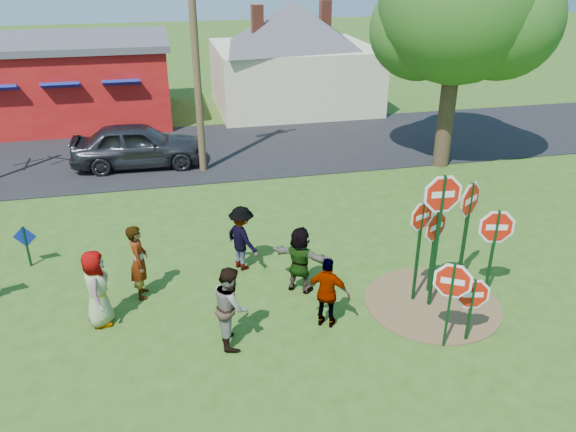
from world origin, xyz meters
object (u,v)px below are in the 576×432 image
stop_sign_b (421,226)px  suv (138,145)px  stop_sign_a (452,288)px  leafy_tree (463,11)px  utility_pole (195,49)px  stop_sign_c (440,212)px  person_a (97,288)px  person_b (139,262)px  stop_sign_d (469,209)px

stop_sign_b → suv: (-6.54, 10.94, -1.10)m
stop_sign_a → leafy_tree: 12.30m
stop_sign_b → utility_pole: utility_pole is taller
stop_sign_c → suv: 13.23m
stop_sign_b → utility_pole: bearing=90.4°
person_a → utility_pole: 10.37m
stop_sign_a → person_b: stop_sign_a is taller
person_a → person_b: 1.30m
person_a → suv: (0.71, 10.24, -0.03)m
utility_pole → person_a: bearing=-108.5°
stop_sign_b → person_b: (-6.36, 1.64, -1.04)m
suv → utility_pole: utility_pole is taller
leafy_tree → stop_sign_c: bearing=-118.7°
person_a → person_b: (0.89, 0.94, 0.03)m
utility_pole → stop_sign_b: bearing=-67.2°
stop_sign_c → person_b: size_ratio=1.83×
stop_sign_d → stop_sign_a: bearing=-156.4°
suv → leafy_tree: (11.66, -2.40, 4.83)m
stop_sign_c → utility_pole: bearing=116.7°
stop_sign_a → person_a: (-7.18, 2.45, -0.54)m
utility_pole → leafy_tree: size_ratio=0.97×
stop_sign_a → suv: (-6.46, 12.69, -0.57)m
person_a → stop_sign_c: bearing=-97.0°
stop_sign_d → suv: stop_sign_d is taller
stop_sign_b → suv: stop_sign_b is taller
stop_sign_a → person_b: bearing=-177.0°
stop_sign_c → person_a: bearing=175.7°
stop_sign_a → suv: bearing=148.3°
leafy_tree → suv: bearing=168.4°
stop_sign_a → leafy_tree: bearing=94.6°
person_a → leafy_tree: leafy_tree is taller
stop_sign_d → person_b: 7.92m
stop_sign_b → leafy_tree: 10.64m
stop_sign_b → leafy_tree: bearing=36.7°
stop_sign_b → utility_pole: (-4.17, 9.92, 2.54)m
person_a → leafy_tree: bearing=-57.1°
stop_sign_a → stop_sign_c: (0.35, 1.46, 1.00)m
stop_sign_a → utility_pole: bearing=140.7°
stop_sign_a → suv: stop_sign_a is taller
stop_sign_c → stop_sign_d: bearing=33.7°
stop_sign_d → person_a: size_ratio=1.61×
leafy_tree → person_a: bearing=-147.6°
stop_sign_a → utility_pole: size_ratio=0.25×
stop_sign_b → suv: 12.79m
stop_sign_c → stop_sign_d: stop_sign_c is taller
stop_sign_b → stop_sign_c: stop_sign_c is taller
stop_sign_b → utility_pole: 11.06m
stop_sign_d → person_b: (-7.73, 1.29, -1.17)m
stop_sign_d → leafy_tree: 9.71m
utility_pole → leafy_tree: bearing=-8.4°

